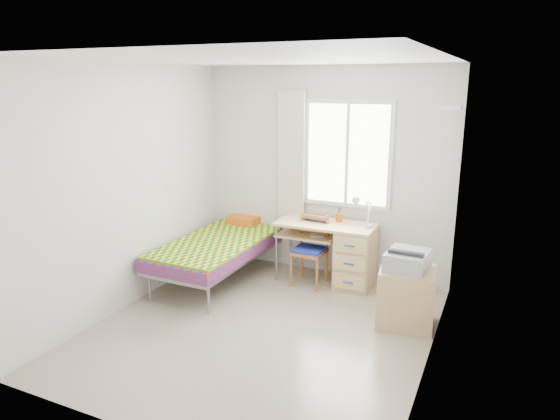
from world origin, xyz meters
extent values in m
plane|color=#BCAD93|center=(0.00, 0.00, 0.00)|extent=(3.50, 3.50, 0.00)
plane|color=white|center=(0.00, 0.00, 2.60)|extent=(3.50, 3.50, 0.00)
plane|color=silver|center=(0.00, 1.75, 1.30)|extent=(3.20, 0.00, 3.20)
plane|color=silver|center=(-1.60, 0.00, 1.30)|extent=(0.00, 3.50, 3.50)
plane|color=silver|center=(1.60, 0.00, 1.30)|extent=(0.00, 3.50, 3.50)
cube|color=white|center=(0.30, 1.73, 1.55)|extent=(1.10, 0.04, 1.30)
cube|color=white|center=(0.30, 1.72, 1.55)|extent=(1.00, 0.02, 1.20)
cube|color=white|center=(0.30, 1.72, 1.55)|extent=(0.04, 0.02, 1.20)
cube|color=beige|center=(-0.42, 1.68, 1.45)|extent=(0.35, 0.05, 1.70)
cube|color=white|center=(1.49, 1.40, 2.15)|extent=(0.20, 0.32, 0.03)
cube|color=gray|center=(-1.06, 0.97, 0.35)|extent=(0.95, 2.06, 0.06)
cube|color=red|center=(-1.06, 0.97, 0.43)|extent=(0.99, 2.08, 0.14)
cube|color=yellow|center=(-1.06, 0.95, 0.51)|extent=(0.97, 1.96, 0.03)
cube|color=#D3BA6F|center=(-1.06, 1.96, 0.61)|extent=(0.98, 0.07, 0.56)
cube|color=#D65717|center=(-1.11, 1.69, 0.58)|extent=(0.41, 0.35, 0.10)
cylinder|color=gray|center=(-1.45, 0.05, 0.16)|extent=(0.04, 0.04, 0.33)
cylinder|color=gray|center=(-0.67, 1.89, 0.16)|extent=(0.04, 0.04, 0.33)
cube|color=#D3BA6F|center=(0.15, 1.41, 0.73)|extent=(1.20, 0.57, 0.03)
cube|color=tan|center=(0.54, 1.41, 0.36)|extent=(0.43, 0.53, 0.72)
cube|color=tan|center=(-0.07, 1.41, 0.58)|extent=(0.73, 0.52, 0.02)
cylinder|color=gray|center=(-0.41, 1.19, 0.36)|extent=(0.03, 0.03, 0.72)
cylinder|color=gray|center=(-0.41, 1.64, 0.36)|extent=(0.03, 0.03, 0.72)
cube|color=maroon|center=(0.01, 1.24, 0.41)|extent=(0.38, 0.38, 0.04)
cube|color=navy|center=(0.01, 1.24, 0.44)|extent=(0.36, 0.36, 0.04)
cube|color=maroon|center=(0.01, 1.40, 0.67)|extent=(0.33, 0.04, 0.37)
cylinder|color=maroon|center=(-0.16, 1.07, 0.21)|extent=(0.03, 0.03, 0.41)
cylinder|color=maroon|center=(0.18, 1.40, 0.42)|extent=(0.04, 0.04, 0.85)
cube|color=tan|center=(1.29, 0.68, 0.30)|extent=(0.60, 0.55, 0.60)
cube|color=#D3BA6F|center=(1.01, 0.68, 0.44)|extent=(0.06, 0.45, 0.22)
cube|color=#D3BA6F|center=(1.01, 0.68, 0.18)|extent=(0.06, 0.45, 0.22)
cube|color=#989B9F|center=(1.27, 0.68, 0.69)|extent=(0.41, 0.47, 0.18)
cube|color=black|center=(1.27, 0.68, 0.78)|extent=(0.33, 0.38, 0.02)
imported|color=black|center=(-0.02, 1.43, 0.76)|extent=(0.37, 0.25, 0.03)
cylinder|color=#D65717|center=(0.27, 1.56, 0.80)|extent=(0.09, 0.09, 0.10)
cylinder|color=white|center=(0.66, 1.47, 0.76)|extent=(0.10, 0.10, 0.03)
cylinder|color=white|center=(0.66, 1.47, 0.90)|extent=(0.02, 0.12, 0.27)
cylinder|color=white|center=(0.64, 1.39, 1.04)|extent=(0.13, 0.24, 0.11)
cone|color=white|center=(0.56, 1.29, 1.07)|extent=(0.14, 0.15, 0.13)
imported|color=gray|center=(-0.04, 1.38, 0.59)|extent=(0.25, 0.28, 0.02)
camera|label=1|loc=(2.06, -4.08, 2.42)|focal=32.00mm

